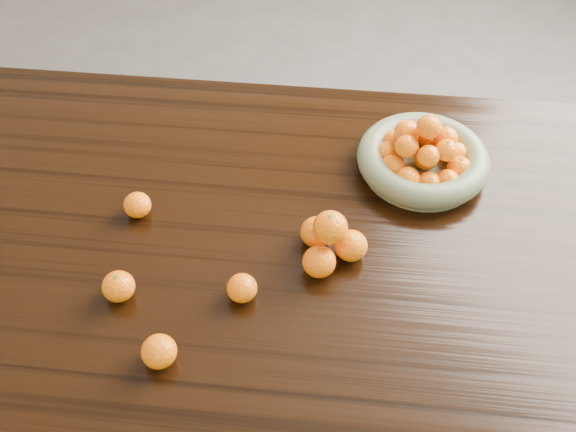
# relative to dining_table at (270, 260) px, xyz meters

# --- Properties ---
(ground) EXTENTS (5.00, 5.00, 0.00)m
(ground) POSITION_rel_dining_table_xyz_m (0.00, 0.00, -0.66)
(ground) COLOR #545250
(ground) RESTS_ON ground
(dining_table) EXTENTS (2.00, 1.00, 0.75)m
(dining_table) POSITION_rel_dining_table_xyz_m (0.00, 0.00, 0.00)
(dining_table) COLOR black
(dining_table) RESTS_ON ground
(fruit_bowl) EXTENTS (0.29, 0.29, 0.15)m
(fruit_bowl) POSITION_rel_dining_table_xyz_m (0.31, 0.22, 0.13)
(fruit_bowl) COLOR #657153
(fruit_bowl) RESTS_ON dining_table
(orange_pyramid) EXTENTS (0.13, 0.14, 0.12)m
(orange_pyramid) POSITION_rel_dining_table_xyz_m (0.12, -0.05, 0.13)
(orange_pyramid) COLOR orange
(orange_pyramid) RESTS_ON dining_table
(loose_orange_0) EXTENTS (0.06, 0.06, 0.06)m
(loose_orange_0) POSITION_rel_dining_table_xyz_m (-0.26, -0.18, 0.12)
(loose_orange_0) COLOR orange
(loose_orange_0) RESTS_ON dining_table
(loose_orange_1) EXTENTS (0.06, 0.06, 0.06)m
(loose_orange_1) POSITION_rel_dining_table_xyz_m (-0.15, -0.31, 0.12)
(loose_orange_1) COLOR orange
(loose_orange_1) RESTS_ON dining_table
(loose_orange_2) EXTENTS (0.06, 0.06, 0.05)m
(loose_orange_2) POSITION_rel_dining_table_xyz_m (-0.03, -0.16, 0.12)
(loose_orange_2) COLOR orange
(loose_orange_2) RESTS_ON dining_table
(loose_orange_3) EXTENTS (0.06, 0.06, 0.05)m
(loose_orange_3) POSITION_rel_dining_table_xyz_m (-0.28, 0.03, 0.12)
(loose_orange_3) COLOR orange
(loose_orange_3) RESTS_ON dining_table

